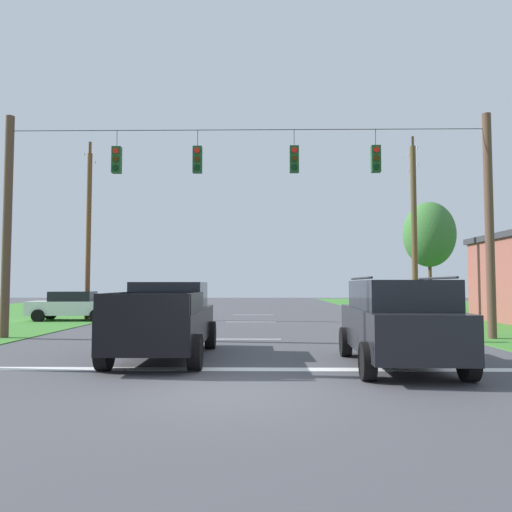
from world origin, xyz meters
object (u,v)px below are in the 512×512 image
at_px(suv_black, 398,321).
at_px(utility_pole_mid_right, 414,228).
at_px(distant_car_oncoming, 381,300).
at_px(pickup_truck, 166,320).
at_px(overhead_signal_span, 246,213).
at_px(distant_car_crossing_white, 73,306).
at_px(utility_pole_near_left, 88,232).
at_px(tree_roadside_right, 429,235).

bearing_deg(suv_black, utility_pole_mid_right, 71.47).
bearing_deg(utility_pole_mid_right, distant_car_oncoming, 88.95).
bearing_deg(pickup_truck, distant_car_oncoming, 63.73).
xyz_separation_m(overhead_signal_span, distant_car_crossing_white, (-9.31, 8.28, -3.61)).
xyz_separation_m(suv_black, utility_pole_mid_right, (5.04, 15.03, 3.87)).
distance_m(utility_pole_near_left, tree_roadside_right, 23.94).
distance_m(pickup_truck, tree_roadside_right, 28.16).
bearing_deg(pickup_truck, suv_black, -14.27).
bearing_deg(suv_black, pickup_truck, 165.73).
relative_size(suv_black, tree_roadside_right, 0.61).
bearing_deg(utility_pole_near_left, utility_pole_mid_right, -0.04).
height_order(distant_car_oncoming, tree_roadside_right, tree_roadside_right).
distance_m(overhead_signal_span, suv_black, 7.63).
relative_size(overhead_signal_span, pickup_truck, 3.18).
bearing_deg(utility_pole_mid_right, pickup_truck, -128.05).
bearing_deg(overhead_signal_span, utility_pole_near_left, 133.94).
bearing_deg(suv_black, distant_car_crossing_white, 132.70).
distance_m(overhead_signal_span, distant_car_oncoming, 19.97).
xyz_separation_m(pickup_truck, distant_car_oncoming, (10.80, 21.89, -0.18)).
height_order(overhead_signal_span, distant_car_crossing_white, overhead_signal_span).
height_order(distant_car_oncoming, utility_pole_mid_right, utility_pole_mid_right).
distance_m(distant_car_crossing_white, distant_car_oncoming, 20.39).
relative_size(overhead_signal_span, tree_roadside_right, 2.16).
distance_m(overhead_signal_span, tree_roadside_right, 23.10).
bearing_deg(distant_car_crossing_white, utility_pole_mid_right, 3.05).
bearing_deg(pickup_truck, utility_pole_near_left, 117.15).
distance_m(pickup_truck, utility_pole_mid_right, 17.73).
distance_m(suv_black, utility_pole_mid_right, 16.32).
relative_size(utility_pole_mid_right, utility_pole_near_left, 1.02).
height_order(suv_black, utility_pole_mid_right, utility_pole_mid_right).
bearing_deg(tree_roadside_right, distant_car_crossing_white, -153.90).
distance_m(overhead_signal_span, pickup_truck, 5.88).
xyz_separation_m(overhead_signal_span, utility_pole_near_left, (-8.91, 9.25, 0.33)).
bearing_deg(distant_car_oncoming, distant_car_crossing_white, -153.06).
xyz_separation_m(suv_black, distant_car_crossing_white, (-12.99, 14.07, -0.27)).
bearing_deg(distant_car_oncoming, suv_black, -102.55).
distance_m(distant_car_crossing_white, utility_pole_mid_right, 18.52).
distance_m(distant_car_oncoming, utility_pole_near_left, 20.01).
xyz_separation_m(pickup_truck, distant_car_crossing_white, (-7.38, 12.65, -0.18)).
distance_m(pickup_truck, distant_car_crossing_white, 14.64).
distance_m(utility_pole_mid_right, tree_roadside_right, 10.76).
height_order(pickup_truck, distant_car_oncoming, pickup_truck).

